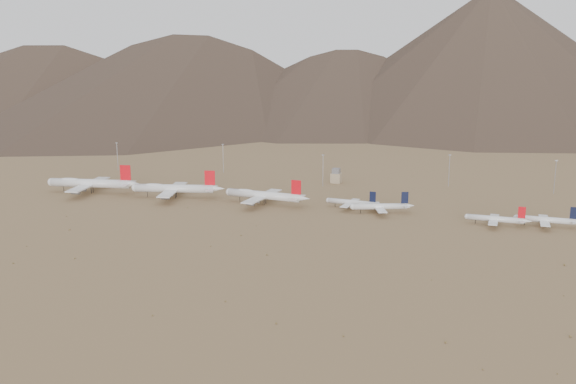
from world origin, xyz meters
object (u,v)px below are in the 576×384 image
(widebody_west, at_px, (91,183))
(widebody_east, at_px, (264,195))
(narrowbody_a, at_px, (352,203))
(widebody_centre, at_px, (175,188))
(narrowbody_b, at_px, (381,206))
(control_tower, at_px, (336,176))

(widebody_west, bearing_deg, widebody_east, -7.50)
(widebody_west, height_order, narrowbody_a, widebody_west)
(widebody_centre, relative_size, widebody_east, 1.06)
(widebody_west, distance_m, widebody_centre, 69.01)
(widebody_west, height_order, widebody_centre, widebody_west)
(widebody_west, distance_m, narrowbody_b, 221.81)
(widebody_west, relative_size, widebody_centre, 1.08)
(widebody_east, bearing_deg, widebody_centre, -174.24)
(narrowbody_b, bearing_deg, widebody_centre, 159.72)
(narrowbody_a, bearing_deg, widebody_west, -170.51)
(widebody_east, xyz_separation_m, narrowbody_b, (83.19, 0.15, -1.99))
(widebody_east, xyz_separation_m, control_tower, (29.75, 90.97, -1.33))
(widebody_centre, distance_m, narrowbody_b, 152.90)
(narrowbody_a, height_order, narrowbody_b, narrowbody_b)
(widebody_west, height_order, control_tower, widebody_west)
(widebody_centre, distance_m, narrowbody_a, 132.03)
(widebody_west, bearing_deg, control_tower, 20.05)
(widebody_west, xyz_separation_m, narrowbody_a, (200.62, 12.42, -3.40))
(widebody_centre, bearing_deg, control_tower, 29.34)
(widebody_centre, xyz_separation_m, narrowbody_b, (152.87, 0.96, -2.50))
(widebody_west, height_order, narrowbody_b, widebody_west)
(widebody_east, distance_m, narrowbody_b, 83.21)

